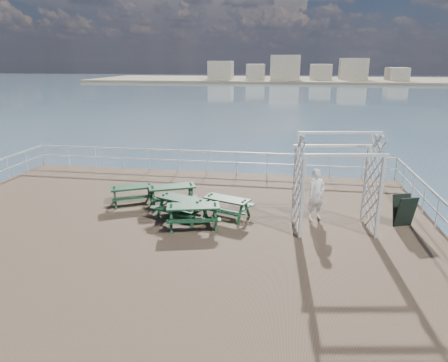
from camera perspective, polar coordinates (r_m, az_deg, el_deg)
ground at (r=13.65m, az=-8.12°, el=-7.07°), size 18.00×14.00×0.30m
sea_backdrop at (r=146.31m, az=12.96°, el=14.28°), size 300.00×300.00×9.20m
railing at (r=15.62m, az=-5.78°, el=0.16°), size 17.77×13.76×1.10m
picnic_table_a at (r=15.84m, az=-12.97°, el=-1.39°), size 2.00×1.87×0.78m
picnic_table_b at (r=14.11m, az=0.39°, el=-3.21°), size 1.96×1.77×0.78m
picnic_table_c at (r=15.39m, az=-7.43°, el=-1.44°), size 2.18×2.00×0.85m
picnic_table_d at (r=14.05m, az=-6.04°, el=-3.22°), size 2.14×1.95×0.85m
picnic_table_e at (r=13.33m, az=-4.40°, el=-4.31°), size 2.04×1.80×0.85m
trellis_arbor at (r=13.29m, az=15.66°, el=-0.87°), size 2.81×1.81×3.25m
sandwich_board at (r=14.62m, az=24.30°, el=-3.95°), size 0.79×0.69×1.09m
person at (r=14.12m, az=13.05°, el=-1.92°), size 0.79×0.71×1.81m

